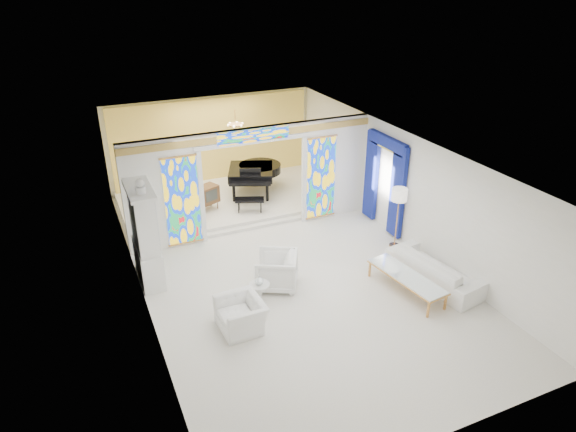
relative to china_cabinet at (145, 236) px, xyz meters
name	(u,v)px	position (x,y,z in m)	size (l,w,h in m)	color
floor	(283,262)	(3.22, -0.60, -1.17)	(12.00, 12.00, 0.00)	silver
ceiling	(282,150)	(3.22, -0.60, 1.83)	(7.00, 12.00, 0.02)	silver
wall_back	(212,140)	(3.22, 5.40, 0.33)	(7.00, 0.02, 3.00)	white
wall_front	(445,368)	(3.22, -6.60, 0.33)	(7.00, 0.02, 3.00)	white
wall_left	(135,237)	(-0.28, -0.60, 0.33)	(0.02, 12.00, 3.00)	white
wall_right	(402,187)	(6.72, -0.60, 0.33)	(0.02, 12.00, 3.00)	white
partition_wall	(253,176)	(3.22, 1.40, 0.48)	(7.00, 0.22, 3.00)	white
stained_glass_left	(182,201)	(1.19, 1.29, 0.13)	(0.90, 0.04, 2.40)	gold
stained_glass_right	(321,178)	(5.25, 1.29, 0.13)	(0.90, 0.04, 2.40)	gold
stained_glass_transom	(254,135)	(3.22, 1.29, 1.65)	(2.00, 0.04, 0.34)	gold
alcove_platform	(232,199)	(3.22, 3.50, -1.08)	(6.80, 3.80, 0.18)	silver
gold_curtain_back	(213,141)	(3.22, 5.28, 0.33)	(6.70, 0.10, 2.90)	gold
chandelier	(235,124)	(3.42, 3.40, 1.38)	(0.48, 0.48, 0.30)	#CC8F47
blue_drapes	(385,176)	(6.62, 0.10, 0.41)	(0.14, 1.85, 2.65)	navy
china_cabinet	(145,236)	(0.00, 0.00, 0.00)	(0.56, 1.46, 2.72)	white
armchair_left	(241,315)	(1.38, -2.67, -0.84)	(1.01, 0.88, 0.65)	white
armchair_right	(276,271)	(2.66, -1.54, -0.74)	(0.91, 0.94, 0.85)	white
sofa	(435,269)	(6.17, -2.90, -0.81)	(2.43, 0.95, 0.71)	white
side_table	(260,291)	(2.02, -2.10, -0.80)	(0.59, 0.59, 0.57)	white
vase	(259,280)	(2.02, -2.10, -0.50)	(0.19, 0.19, 0.20)	silver
coffee_table	(407,277)	(5.28, -2.98, -0.75)	(0.91, 2.12, 0.46)	white
floor_lamp	(399,198)	(6.32, -1.03, 0.26)	(0.41, 0.41, 1.67)	#CC8F47
grand_piano	(255,171)	(4.06, 3.59, -0.28)	(2.26, 2.71, 1.04)	black
tv_console	(207,195)	(2.25, 2.87, -0.50)	(0.78, 0.67, 0.76)	#55361E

